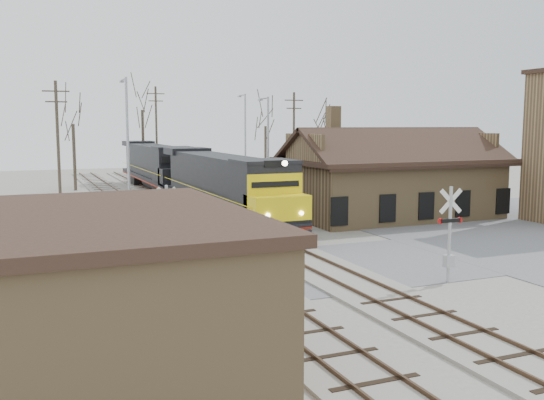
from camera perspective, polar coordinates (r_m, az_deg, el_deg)
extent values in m
plane|color=#9D988D|center=(28.33, 4.38, -6.41)|extent=(140.00, 140.00, 0.00)
cube|color=#5B5B60|center=(28.32, 4.38, -6.38)|extent=(60.00, 9.00, 0.03)
cube|color=#5B5B60|center=(42.32, 24.03, -2.47)|extent=(22.00, 26.00, 0.03)
cube|color=#9D988D|center=(41.97, -4.97, -1.89)|extent=(3.40, 90.00, 0.12)
cube|color=#473323|center=(41.75, -5.91, -1.80)|extent=(0.08, 90.00, 0.14)
cube|color=#473323|center=(42.18, -4.04, -1.69)|extent=(0.08, 90.00, 0.14)
cube|color=#9D988D|center=(40.85, -10.99, -2.25)|extent=(3.40, 90.00, 0.12)
cube|color=#473323|center=(40.70, -11.98, -2.15)|extent=(0.08, 90.00, 0.14)
cube|color=#473323|center=(40.98, -10.01, -2.04)|extent=(0.08, 90.00, 0.14)
cube|color=#96784E|center=(44.25, 11.21, 1.00)|extent=(14.00, 8.00, 4.00)
cube|color=black|center=(44.08, 11.27, 3.71)|extent=(15.20, 9.20, 0.30)
cube|color=black|center=(42.15, 13.05, 4.88)|extent=(15.00, 4.71, 2.66)
cube|color=black|center=(45.96, 9.70, 5.13)|extent=(15.00, 4.71, 2.66)
cube|color=#96784E|center=(43.22, 5.80, 7.33)|extent=(0.80, 0.80, 2.20)
cube|color=#96784E|center=(17.15, -23.53, -9.12)|extent=(12.00, 10.00, 4.00)
cube|color=black|center=(16.70, -23.89, -2.00)|extent=(12.40, 10.40, 0.30)
cube|color=black|center=(34.99, -1.27, -2.82)|extent=(2.64, 4.22, 1.06)
cube|color=black|center=(47.89, -7.27, -0.18)|extent=(2.64, 4.22, 1.06)
cube|color=black|center=(41.26, -4.75, -0.13)|extent=(3.17, 21.11, 0.37)
cube|color=maroon|center=(41.29, -4.75, -0.45)|extent=(3.19, 21.11, 0.13)
cube|color=black|center=(42.34, -5.33, 2.27)|extent=(2.74, 15.31, 2.96)
cube|color=black|center=(33.77, -0.69, 1.08)|extent=(3.17, 2.96, 2.96)
cube|color=yellow|center=(32.24, 0.51, -0.82)|extent=(3.17, 1.90, 1.48)
cube|color=black|center=(31.55, 1.26, -3.91)|extent=(2.96, 0.25, 1.06)
cylinder|color=#FFF2CC|center=(31.10, 1.22, 3.48)|extent=(0.30, 0.10, 0.30)
cube|color=black|center=(55.48, -9.45, 0.78)|extent=(2.64, 4.22, 1.06)
cube|color=black|center=(68.85, -12.08, 1.94)|extent=(2.64, 4.22, 1.06)
cube|color=black|center=(62.07, -10.92, 2.20)|extent=(3.17, 21.11, 0.37)
cube|color=maroon|center=(62.09, -10.92, 1.98)|extent=(3.19, 21.11, 0.13)
cube|color=black|center=(63.25, -11.20, 3.77)|extent=(2.74, 15.31, 2.96)
cube|color=black|center=(54.35, -9.27, 3.28)|extent=(3.17, 2.96, 2.96)
cube|color=black|center=(52.68, -8.79, 2.19)|extent=(3.17, 1.90, 1.48)
cube|color=black|center=(51.82, -8.48, 0.36)|extent=(2.96, 0.25, 1.06)
cylinder|color=#A5A8AD|center=(26.42, 16.37, -3.17)|extent=(0.14, 0.14, 4.07)
cube|color=silver|center=(26.21, 16.48, -0.10)|extent=(1.06, 0.14, 1.06)
cube|color=silver|center=(26.21, 16.48, -0.10)|extent=(1.06, 0.14, 1.06)
cube|color=black|center=(26.32, 16.41, -1.86)|extent=(0.92, 0.24, 0.15)
cylinder|color=#B20C0C|center=(26.07, 15.58, -1.92)|extent=(0.25, 0.10, 0.24)
cylinder|color=#B20C0C|center=(26.58, 17.24, -1.81)|extent=(0.25, 0.10, 0.24)
cube|color=#A5A8AD|center=(26.64, 16.28, -5.53)|extent=(0.41, 0.30, 0.51)
cylinder|color=#A5A8AD|center=(30.00, -9.84, -2.13)|extent=(0.13, 0.13, 3.70)
cube|color=silver|center=(29.82, -9.89, 0.33)|extent=(0.94, 0.33, 0.97)
cube|color=silver|center=(29.82, -9.89, 0.33)|extent=(0.94, 0.33, 0.97)
cube|color=black|center=(29.92, -9.86, -1.08)|extent=(0.84, 0.39, 0.14)
cylinder|color=#B20C0C|center=(29.89, -9.06, -1.07)|extent=(0.24, 0.14, 0.22)
cylinder|color=#B20C0C|center=(29.95, -10.66, -1.08)|extent=(0.24, 0.14, 0.22)
cube|color=#A5A8AD|center=(30.18, -9.80, -4.04)|extent=(0.37, 0.28, 0.46)
cylinder|color=#A5A8AD|center=(41.36, -13.40, 4.49)|extent=(0.18, 0.18, 9.71)
cylinder|color=#A5A8AD|center=(42.32, -13.79, 10.97)|extent=(0.12, 1.80, 0.12)
cube|color=#A5A8AD|center=(43.10, -13.95, 10.76)|extent=(0.25, 0.50, 0.12)
cylinder|color=#A5A8AD|center=(48.31, -0.36, 4.48)|extent=(0.18, 0.18, 8.79)
cylinder|color=#A5A8AD|center=(49.13, -0.77, 9.53)|extent=(0.12, 1.80, 0.12)
cube|color=#A5A8AD|center=(49.87, -1.12, 9.38)|extent=(0.25, 0.50, 0.12)
cylinder|color=#A5A8AD|center=(61.34, -2.52, 5.45)|extent=(0.18, 0.18, 9.66)
cylinder|color=#A5A8AD|center=(62.23, -2.83, 9.82)|extent=(0.12, 1.80, 0.12)
cube|color=#A5A8AD|center=(62.97, -3.08, 9.70)|extent=(0.25, 0.50, 0.12)
cylinder|color=#382D23|center=(49.80, -19.48, 4.83)|extent=(0.24, 0.24, 9.95)
cube|color=#382D23|center=(49.84, -19.68, 9.62)|extent=(2.00, 0.10, 0.10)
cube|color=#382D23|center=(49.80, -19.64, 8.71)|extent=(1.60, 0.10, 0.10)
cylinder|color=#382D23|center=(69.47, -10.81, 6.00)|extent=(0.24, 0.24, 10.82)
cube|color=#382D23|center=(69.55, -10.90, 9.80)|extent=(2.00, 0.10, 0.10)
cube|color=#382D23|center=(69.51, -10.88, 9.14)|extent=(1.60, 0.10, 0.10)
cylinder|color=#382D23|center=(61.42, 2.07, 5.53)|extent=(0.24, 0.24, 9.82)
cube|color=#382D23|center=(61.44, 2.09, 9.36)|extent=(2.00, 0.10, 0.10)
cube|color=#382D23|center=(61.42, 2.08, 8.62)|extent=(1.60, 0.10, 0.10)
cylinder|color=#382D23|center=(64.01, -18.11, 3.84)|extent=(0.32, 0.32, 6.69)
cylinder|color=#382D23|center=(71.17, -12.02, 4.97)|extent=(0.32, 0.32, 8.26)
cylinder|color=#382D23|center=(71.83, -0.62, 4.41)|extent=(0.32, 0.32, 6.43)
cylinder|color=#382D23|center=(67.06, 4.57, 3.92)|extent=(0.32, 0.32, 5.78)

